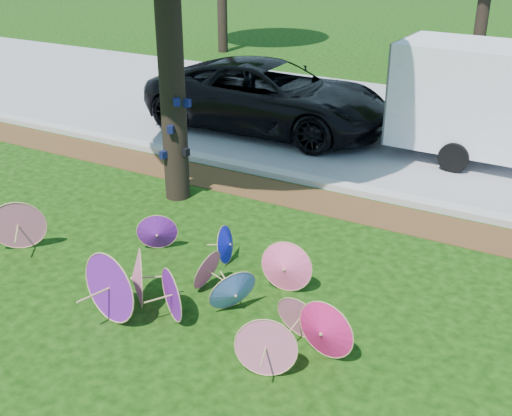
% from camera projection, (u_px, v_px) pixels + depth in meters
% --- Properties ---
extents(ground, '(90.00, 90.00, 0.00)m').
position_uv_depth(ground, '(142.00, 323.00, 8.00)').
color(ground, black).
rests_on(ground, ground).
extents(mulch_strip, '(90.00, 1.00, 0.01)m').
position_uv_depth(mulch_strip, '(300.00, 197.00, 11.56)').
color(mulch_strip, '#472D16').
rests_on(mulch_strip, ground).
extents(curb, '(90.00, 0.30, 0.12)m').
position_uv_depth(curb, '(317.00, 182.00, 12.09)').
color(curb, '#B7B5AD').
rests_on(curb, ground).
extents(street, '(90.00, 8.00, 0.01)m').
position_uv_depth(street, '(389.00, 127.00, 15.40)').
color(street, gray).
rests_on(street, ground).
extents(parasol_pile, '(5.85, 2.39, 0.94)m').
position_uv_depth(parasol_pile, '(176.00, 278.00, 8.27)').
color(parasol_pile, '#DA1966').
rests_on(parasol_pile, ground).
extents(black_van, '(5.81, 2.80, 1.59)m').
position_uv_depth(black_van, '(269.00, 96.00, 14.92)').
color(black_van, black).
rests_on(black_van, ground).
extents(cargo_trailer, '(2.99, 1.94, 2.66)m').
position_uv_depth(cargo_trailer, '(473.00, 96.00, 12.90)').
color(cargo_trailer, white).
rests_on(cargo_trailer, ground).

